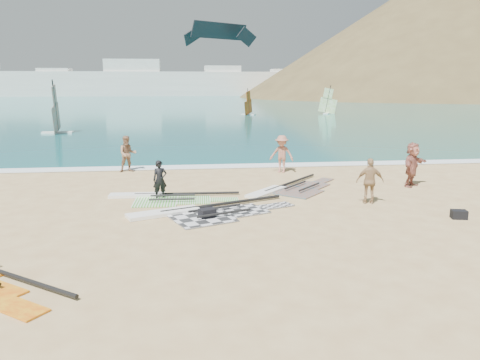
{
  "coord_description": "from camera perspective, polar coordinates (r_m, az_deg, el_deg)",
  "views": [
    {
      "loc": [
        -3.4,
        -12.65,
        4.5
      ],
      "look_at": [
        -1.41,
        4.0,
        1.0
      ],
      "focal_mm": 35.0,
      "sensor_mm": 36.0,
      "label": 1
    }
  ],
  "objects": [
    {
      "name": "beachgoer_right",
      "position": [
        21.84,
        20.26,
        1.78
      ],
      "size": [
        1.77,
        1.6,
        1.96
      ],
      "primitive_type": "imported",
      "rotation": [
        0.0,
        0.0,
        0.69
      ],
      "color": "#A86252",
      "rests_on": "ground"
    },
    {
      "name": "gear_bag_far",
      "position": [
        17.42,
        25.13,
        -3.82
      ],
      "size": [
        0.56,
        0.44,
        0.3
      ],
      "primitive_type": "cube",
      "rotation": [
        0.0,
        0.0,
        -0.22
      ],
      "color": "black",
      "rests_on": "ground"
    },
    {
      "name": "rig_grey",
      "position": [
        16.46,
        -4.72,
        -3.93
      ],
      "size": [
        6.11,
        3.71,
        0.2
      ],
      "rotation": [
        0.0,
        0.0,
        0.38
      ],
      "color": "#27282A",
      "rests_on": "ground"
    },
    {
      "name": "far_town",
      "position": [
        163.11,
        -11.36,
        11.57
      ],
      "size": [
        160.0,
        8.0,
        12.0
      ],
      "color": "white",
      "rests_on": "ground"
    },
    {
      "name": "beachgoer_left",
      "position": [
        24.58,
        -13.54,
        3.12
      ],
      "size": [
        1.04,
        0.89,
        1.86
      ],
      "primitive_type": "imported",
      "rotation": [
        0.0,
        0.0,
        0.23
      ],
      "color": "#966D52",
      "rests_on": "ground"
    },
    {
      "name": "windsurfer_left",
      "position": [
        45.08,
        -21.5,
        7.01
      ],
      "size": [
        2.67,
        3.23,
        4.81
      ],
      "rotation": [
        0.0,
        0.0,
        0.06
      ],
      "color": "white",
      "rests_on": "ground"
    },
    {
      "name": "person_wetsuit",
      "position": [
        18.58,
        -9.73,
        0.02
      ],
      "size": [
        0.63,
        0.48,
        1.53
      ],
      "primitive_type": "imported",
      "rotation": [
        0.0,
        0.0,
        0.23
      ],
      "color": "black",
      "rests_on": "ground"
    },
    {
      "name": "surf_line",
      "position": [
        25.58,
        0.94,
        1.66
      ],
      "size": [
        300.0,
        1.2,
        0.04
      ],
      "primitive_type": "cube",
      "color": "white",
      "rests_on": "ground"
    },
    {
      "name": "windsurfer_right",
      "position": [
        69.84,
        10.65,
        8.92
      ],
      "size": [
        2.39,
        2.28,
        4.16
      ],
      "rotation": [
        0.0,
        0.0,
        1.0
      ],
      "color": "white",
      "rests_on": "ground"
    },
    {
      "name": "beachgoer_back",
      "position": [
        18.26,
        15.56,
        -0.12
      ],
      "size": [
        1.07,
        0.6,
        1.73
      ],
      "primitive_type": "imported",
      "rotation": [
        0.0,
        0.0,
        2.96
      ],
      "color": "tan",
      "rests_on": "ground"
    },
    {
      "name": "headland_main",
      "position": [
        167.88,
        25.33,
        9.15
      ],
      "size": [
        143.0,
        143.0,
        45.0
      ],
      "primitive_type": "cone",
      "color": "brown",
      "rests_on": "ground"
    },
    {
      "name": "beachgoer_mid",
      "position": [
        23.85,
        5.1,
        3.19
      ],
      "size": [
        1.41,
        1.17,
        1.9
      ],
      "primitive_type": "imported",
      "rotation": [
        0.0,
        0.0,
        -0.45
      ],
      "color": "#AA6955",
      "rests_on": "ground"
    },
    {
      "name": "kitesurf_kite",
      "position": [
        60.36,
        -2.53,
        17.53
      ],
      "size": [
        8.05,
        5.35,
        2.86
      ],
      "rotation": [
        0.0,
        0.0,
        0.56
      ],
      "color": "black",
      "rests_on": "ground"
    },
    {
      "name": "gear_bag_near",
      "position": [
        15.85,
        -4.03,
        -4.11
      ],
      "size": [
        0.63,
        0.56,
        0.33
      ],
      "primitive_type": "cube",
      "rotation": [
        0.0,
        0.0,
        0.42
      ],
      "color": "black",
      "rests_on": "ground"
    },
    {
      "name": "rig_green",
      "position": [
        18.68,
        -9.49,
        -2.16
      ],
      "size": [
        5.21,
        2.13,
        0.2
      ],
      "rotation": [
        0.0,
        0.0,
        -0.04
      ],
      "color": "green",
      "rests_on": "ground"
    },
    {
      "name": "sea",
      "position": [
        144.76,
        -5.53,
        9.97
      ],
      "size": [
        300.0,
        240.0,
        0.06
      ],
      "primitive_type": "cube",
      "color": "navy",
      "rests_on": "ground"
    },
    {
      "name": "windsurfer_centre",
      "position": [
        66.61,
        1.02,
        8.91
      ],
      "size": [
        2.05,
        2.15,
        3.77
      ],
      "rotation": [
        0.0,
        0.0,
        -0.58
      ],
      "color": "white",
      "rests_on": "ground"
    },
    {
      "name": "ground",
      "position": [
        13.85,
        7.85,
        -7.29
      ],
      "size": [
        300.0,
        300.0,
        0.0
      ],
      "primitive_type": "plane",
      "color": "tan",
      "rests_on": "ground"
    },
    {
      "name": "rig_orange",
      "position": [
        20.03,
        5.97,
        -1.11
      ],
      "size": [
        4.66,
        4.46,
        0.2
      ],
      "rotation": [
        0.0,
        0.0,
        0.84
      ],
      "color": "#D6410C",
      "rests_on": "ground"
    }
  ]
}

